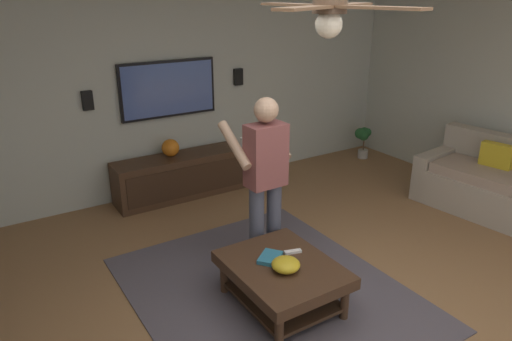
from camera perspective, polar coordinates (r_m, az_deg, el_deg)
The scene contains 16 objects.
ground_plane at distance 4.00m, azimuth 9.16°, elevation -18.22°, with size 8.52×8.52×0.00m, color olive.
wall_back_tv at distance 6.11m, azimuth -11.38°, elevation 9.72°, with size 0.10×7.30×2.72m, color #B2B7AD.
area_rug at distance 4.32m, azimuth 1.49°, elevation -14.41°, with size 2.62×2.17×0.01m, color #514C56.
couch at distance 6.27m, azimuth 27.72°, elevation -2.01°, with size 1.99×1.07×0.87m.
coffee_table at distance 4.02m, azimuth 3.15°, elevation -12.42°, with size 1.00×0.80×0.40m.
media_console at distance 6.13m, azimuth -8.97°, elevation -0.65°, with size 0.45×1.70×0.55m.
tv at distance 6.05m, azimuth -10.49°, elevation 9.61°, with size 0.05×1.24×0.70m.
person_standing at distance 4.34m, azimuth 1.05°, elevation -0.33°, with size 0.54×0.54×1.64m.
potted_plant_short at distance 7.61m, azimuth 12.76°, elevation 3.87°, with size 0.20×0.25×0.49m.
bowl at distance 3.86m, azimuth 3.60°, elevation -11.23°, with size 0.23×0.23×0.10m, color gold.
remote_white at distance 4.12m, azimuth 4.46°, elevation -9.71°, with size 0.15×0.04×0.02m, color white.
book at distance 4.01m, azimuth 1.72°, elevation -10.43°, with size 0.22×0.16×0.04m, color teal.
vase_round at distance 6.01m, azimuth -10.24°, elevation 2.71°, with size 0.22×0.22×0.22m, color orange.
wall_speaker_left at distance 6.49m, azimuth -2.15°, elevation 11.20°, with size 0.06×0.12×0.22m, color black.
wall_speaker_right at distance 5.78m, azimuth -19.61°, elevation 7.94°, with size 0.06×0.12×0.22m, color black.
ceiling_fan at distance 2.90m, azimuth 8.89°, elevation 18.37°, with size 1.20×1.12×0.46m.
Camera 1 is at (-2.26, 2.14, 2.51)m, focal length 33.26 mm.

